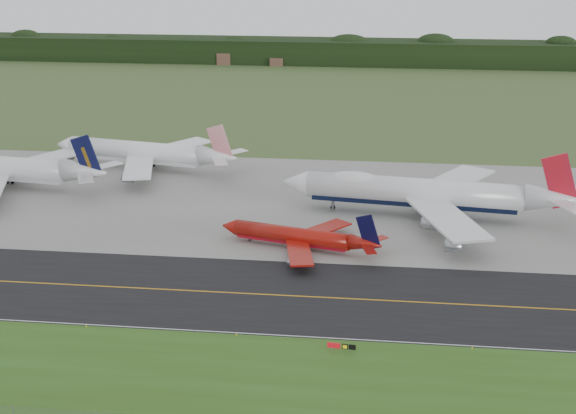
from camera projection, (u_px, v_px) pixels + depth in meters
The scene contains 15 objects.
ground at pixel (275, 286), 152.45m from camera, with size 600.00×600.00×0.00m, color #355126.
grass_verge at pixel (244, 383), 119.57m from camera, with size 400.00×30.00×0.01m, color #325117.
taxiway at pixel (272, 295), 148.69m from camera, with size 400.00×32.00×0.02m, color black.
apron at pixel (302, 201), 200.36m from camera, with size 400.00×78.00×0.01m, color gray.
taxiway_centreline at pixel (272, 295), 148.69m from camera, with size 400.00×0.40×0.00m, color orange.
taxiway_edge_line at pixel (260, 334), 134.13m from camera, with size 400.00×0.25×0.00m, color silver.
horizon_treeline at pixel (346, 53), 407.86m from camera, with size 700.00×25.00×12.00m.
jet_ba_747 at pixel (424, 193), 187.66m from camera, with size 70.01×57.58×17.60m.
jet_red_737 at pixel (300, 237), 169.59m from camera, with size 35.51×28.38×9.70m.
jet_navy_gold at pixel (1, 168), 209.81m from camera, with size 61.00×52.79×15.73m.
jet_star_tail at pixel (145, 153), 225.77m from camera, with size 55.79×46.02×14.77m.
taxiway_sign at pixel (341, 346), 128.02m from camera, with size 4.60×0.59×1.54m.
edge_marker_left at pixel (86, 326), 136.39m from camera, with size 0.16×0.16×0.50m, color yellow.
edge_marker_center at pixel (237, 334), 133.53m from camera, with size 0.16×0.16×0.50m, color yellow.
edge_marker_right at pixel (472, 348), 129.28m from camera, with size 0.16×0.16×0.50m, color yellow.
Camera 1 is at (18.68, -138.08, 63.71)m, focal length 50.00 mm.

